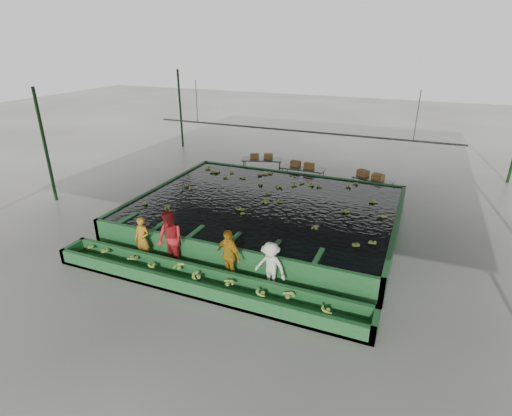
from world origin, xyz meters
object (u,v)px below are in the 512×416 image
at_px(packing_table_left, 262,167).
at_px(packing_table_mid, 303,177).
at_px(box_stack_left, 261,159).
at_px(box_stack_right, 370,178).
at_px(worker_c, 228,255).
at_px(box_stack_mid, 302,167).
at_px(packing_table_right, 372,187).
at_px(flotation_tank, 266,212).
at_px(worker_a, 142,239).
at_px(worker_b, 170,240).
at_px(worker_d, 270,267).
at_px(sorting_trough, 202,282).

relative_size(packing_table_left, packing_table_mid, 1.00).
bearing_deg(packing_table_left, box_stack_left, -171.67).
bearing_deg(box_stack_left, box_stack_right, -6.14).
distance_m(worker_c, box_stack_mid, 9.01).
xyz_separation_m(packing_table_mid, packing_table_right, (3.36, -0.03, -0.06)).
relative_size(flotation_tank, worker_c, 5.94).
height_order(packing_table_mid, box_stack_right, box_stack_right).
bearing_deg(worker_a, flotation_tank, 58.44).
relative_size(flotation_tank, packing_table_mid, 4.75).
xyz_separation_m(worker_b, packing_table_left, (-0.75, 9.63, -0.47)).
xyz_separation_m(worker_c, box_stack_mid, (-0.41, 9.00, 0.12)).
distance_m(worker_c, worker_d, 1.35).
distance_m(box_stack_mid, box_stack_right, 3.29).
relative_size(packing_table_left, packing_table_right, 1.14).
distance_m(sorting_trough, worker_b, 1.89).
xyz_separation_m(worker_d, packing_table_right, (1.68, 8.92, -0.35)).
xyz_separation_m(worker_b, box_stack_right, (4.93, 9.01, -0.11)).
relative_size(worker_b, box_stack_mid, 1.58).
relative_size(worker_a, box_stack_left, 1.27).
relative_size(packing_table_right, box_stack_mid, 1.54).
bearing_deg(worker_d, box_stack_left, 123.54).
bearing_deg(worker_b, packing_table_right, 79.47).
xyz_separation_m(packing_table_right, box_stack_mid, (-3.43, 0.08, 0.54)).
relative_size(packing_table_left, box_stack_left, 1.77).
xyz_separation_m(worker_d, box_stack_right, (1.54, 9.01, 0.07)).
height_order(worker_d, packing_table_mid, worker_d).
bearing_deg(packing_table_left, sorting_trough, -77.50).
bearing_deg(box_stack_right, packing_table_mid, -178.87).
bearing_deg(packing_table_right, flotation_tank, -127.23).
height_order(worker_d, packing_table_left, worker_d).
bearing_deg(packing_table_mid, worker_a, -107.46).
relative_size(flotation_tank, worker_b, 5.28).
bearing_deg(packing_table_right, packing_table_left, 173.04).
bearing_deg(box_stack_mid, flotation_tank, -90.97).
bearing_deg(worker_c, box_stack_right, 94.46).
distance_m(worker_d, box_stack_mid, 9.17).
bearing_deg(box_stack_mid, worker_d, -79.00).
distance_m(packing_table_right, box_stack_right, 0.45).
relative_size(worker_c, worker_d, 1.10).
relative_size(sorting_trough, worker_d, 6.54).
height_order(worker_d, packing_table_right, worker_d).
xyz_separation_m(worker_c, box_stack_left, (-2.83, 9.63, 0.11)).
height_order(packing_table_left, box_stack_left, box_stack_left).
relative_size(flotation_tank, worker_a, 6.63).
bearing_deg(worker_c, worker_d, 22.20).
bearing_deg(packing_table_right, packing_table_mid, 179.52).
bearing_deg(box_stack_right, worker_a, -123.80).
relative_size(worker_a, box_stack_mid, 1.26).
height_order(flotation_tank, packing_table_left, packing_table_left).
relative_size(sorting_trough, worker_b, 5.28).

